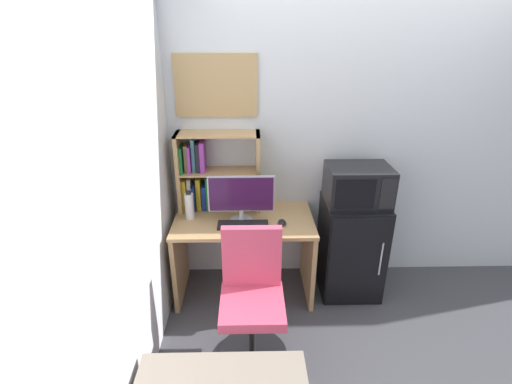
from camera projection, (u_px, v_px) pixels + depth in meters
wall_back at (407, 137)px, 3.18m from camera, size 6.40×0.04×2.60m
wall_left at (95, 239)px, 1.66m from camera, size 0.04×4.40×2.60m
desk at (244, 242)px, 3.17m from camera, size 1.14×0.64×0.72m
hutch_bookshelf at (207, 172)px, 3.13m from camera, size 0.68×0.24×0.66m
monitor at (241, 197)px, 2.95m from camera, size 0.52×0.18×0.39m
keyboard at (243, 225)px, 2.96m from camera, size 0.40×0.14×0.02m
computer_mouse at (282, 223)px, 2.97m from camera, size 0.06×0.10×0.04m
water_bottle at (189, 206)px, 3.04m from camera, size 0.07×0.07×0.24m
mini_fridge at (351, 247)px, 3.24m from camera, size 0.50×0.51×0.85m
microwave at (358, 185)px, 3.01m from camera, size 0.50×0.38×0.31m
desk_chair at (252, 305)px, 2.57m from camera, size 0.49×0.49×0.95m
wall_corkboard at (216, 86)px, 2.95m from camera, size 0.65×0.02×0.48m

